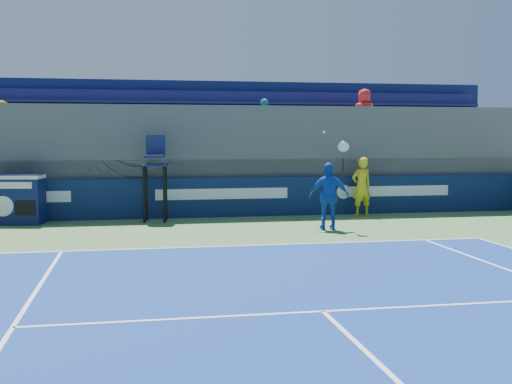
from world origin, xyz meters
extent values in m
imported|color=yellow|center=(4.22, 16.55, 0.91)|extent=(0.73, 0.55, 1.80)
cube|color=white|center=(0.00, 11.88, 0.02)|extent=(10.97, 0.07, 0.00)
cube|color=white|center=(0.00, 6.40, 0.02)|extent=(8.23, 0.07, 0.00)
cube|color=#0C1B43|center=(0.00, 17.10, 0.60)|extent=(20.40, 0.20, 1.20)
cube|color=white|center=(-6.00, 17.00, 0.72)|extent=(3.20, 0.01, 0.32)
cube|color=white|center=(0.00, 17.00, 0.72)|extent=(4.00, 0.01, 0.32)
cube|color=white|center=(5.50, 17.00, 0.72)|extent=(3.60, 0.01, 0.32)
cylinder|color=white|center=(3.80, 16.99, 0.72)|extent=(0.44, 0.01, 0.44)
cube|color=#0E1848|center=(-5.75, 16.54, 0.70)|extent=(1.41, 0.93, 1.40)
cube|color=silver|center=(-5.75, 16.54, 1.33)|extent=(1.43, 0.95, 0.10)
cylinder|color=white|center=(-6.11, 16.24, 0.55)|extent=(0.55, 0.12, 0.56)
cube|color=black|center=(-5.52, 16.13, 0.50)|extent=(0.54, 0.12, 0.40)
cube|color=silver|center=(-5.82, 16.19, 1.12)|extent=(0.98, 0.19, 0.18)
cylinder|color=black|center=(-2.33, 16.12, 0.80)|extent=(0.08, 0.08, 1.60)
cylinder|color=black|center=(-1.78, 16.05, 0.80)|extent=(0.08, 0.08, 1.60)
cylinder|color=black|center=(-2.25, 16.68, 0.80)|extent=(0.08, 0.08, 1.60)
cylinder|color=black|center=(-1.70, 16.60, 0.80)|extent=(0.08, 0.08, 1.60)
cube|color=#0F144B|center=(-2.01, 16.36, 1.63)|extent=(0.79, 0.79, 0.06)
cube|color=#121745|center=(-2.03, 16.26, 1.88)|extent=(0.61, 0.52, 0.08)
cube|color=#131B49|center=(-1.98, 16.62, 2.18)|extent=(0.55, 0.13, 0.60)
imported|color=#1648B5|center=(2.39, 13.93, 0.89)|extent=(1.08, 0.59, 1.76)
cylinder|color=black|center=(2.71, 13.80, 1.70)|extent=(0.07, 0.16, 0.39)
torus|color=#BABABE|center=(2.70, 13.73, 2.18)|extent=(0.31, 0.18, 0.29)
cylinder|color=white|center=(2.70, 13.73, 2.18)|extent=(0.26, 0.14, 0.24)
sphere|color=yellow|center=(2.22, 13.87, 2.55)|extent=(0.07, 0.07, 0.07)
cube|color=#505055|center=(0.00, 19.00, 1.69)|extent=(20.40, 3.60, 3.38)
cube|color=#505055|center=(0.00, 17.65, 1.48)|extent=(20.40, 0.90, 0.55)
cube|color=#14184E|center=(0.00, 17.55, 1.95)|extent=(20.00, 0.45, 0.08)
cube|color=#14184E|center=(0.00, 17.80, 2.15)|extent=(20.00, 0.06, 0.45)
cube|color=#505055|center=(0.00, 18.55, 2.02)|extent=(20.40, 0.90, 0.55)
cube|color=#14184E|center=(0.00, 18.45, 2.50)|extent=(20.00, 0.45, 0.08)
cube|color=#14184E|center=(0.00, 18.70, 2.70)|extent=(20.00, 0.06, 0.45)
cube|color=#505055|center=(0.00, 19.45, 2.58)|extent=(20.40, 0.90, 0.55)
cube|color=#14184E|center=(0.00, 19.35, 3.05)|extent=(20.00, 0.45, 0.08)
cube|color=#14184E|center=(0.00, 19.60, 3.25)|extent=(20.00, 0.06, 0.45)
cube|color=#505055|center=(0.00, 20.35, 3.13)|extent=(20.40, 0.90, 0.55)
cube|color=#14184E|center=(0.00, 20.25, 3.60)|extent=(20.00, 0.45, 0.08)
cube|color=#14184E|center=(0.00, 20.50, 3.80)|extent=(20.00, 0.06, 0.45)
cube|color=#0C1647|center=(0.00, 20.95, 2.20)|extent=(20.80, 0.30, 4.40)
cube|color=#0C1647|center=(10.35, 19.00, 1.70)|extent=(0.30, 3.90, 3.40)
imported|color=gold|center=(-6.37, 17.60, 2.62)|extent=(0.91, 0.76, 1.70)
imported|color=teal|center=(1.43, 17.60, 2.69)|extent=(1.13, 0.58, 1.84)
imported|color=red|center=(4.99, 18.50, 3.17)|extent=(0.83, 0.55, 1.70)
camera|label=1|loc=(-2.52, -2.03, 2.46)|focal=45.00mm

